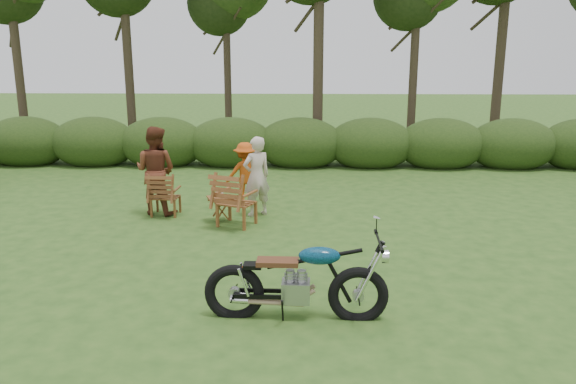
{
  "coord_description": "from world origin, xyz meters",
  "views": [
    {
      "loc": [
        0.19,
        -6.94,
        3.1
      ],
      "look_at": [
        -0.12,
        2.06,
        0.9
      ],
      "focal_mm": 35.0,
      "sensor_mm": 36.0,
      "label": 1
    }
  ],
  "objects_px": {
    "side_table": "(220,209)",
    "cup": "(220,194)",
    "adult_a": "(257,215)",
    "child": "(246,203)",
    "lawn_chair_right": "(237,225)",
    "adult_b": "(158,213)",
    "motorcycle": "(296,317)",
    "lawn_chair_left": "(166,215)"
  },
  "relations": [
    {
      "from": "motorcycle",
      "to": "side_table",
      "type": "height_order",
      "value": "motorcycle"
    },
    {
      "from": "child",
      "to": "adult_b",
      "type": "bearing_deg",
      "value": 11.05
    },
    {
      "from": "motorcycle",
      "to": "cup",
      "type": "relative_size",
      "value": 18.18
    },
    {
      "from": "lawn_chair_right",
      "to": "adult_a",
      "type": "relative_size",
      "value": 0.65
    },
    {
      "from": "lawn_chair_right",
      "to": "child",
      "type": "height_order",
      "value": "child"
    },
    {
      "from": "motorcycle",
      "to": "lawn_chair_left",
      "type": "bearing_deg",
      "value": 122.17
    },
    {
      "from": "side_table",
      "to": "adult_a",
      "type": "bearing_deg",
      "value": 34.53
    },
    {
      "from": "lawn_chair_left",
      "to": "child",
      "type": "xyz_separation_m",
      "value": [
        1.48,
        1.0,
        0.0
      ]
    },
    {
      "from": "cup",
      "to": "child",
      "type": "bearing_deg",
      "value": 76.71
    },
    {
      "from": "lawn_chair_right",
      "to": "child",
      "type": "xyz_separation_m",
      "value": [
        -0.02,
        1.66,
        0.0
      ]
    },
    {
      "from": "side_table",
      "to": "cup",
      "type": "bearing_deg",
      "value": 85.78
    },
    {
      "from": "lawn_chair_right",
      "to": "adult_a",
      "type": "xyz_separation_m",
      "value": [
        0.32,
        0.7,
        0.0
      ]
    },
    {
      "from": "child",
      "to": "adult_a",
      "type": "bearing_deg",
      "value": 92.26
    },
    {
      "from": "lawn_chair_left",
      "to": "side_table",
      "type": "distance_m",
      "value": 1.25
    },
    {
      "from": "lawn_chair_left",
      "to": "cup",
      "type": "distance_m",
      "value": 1.33
    },
    {
      "from": "adult_a",
      "to": "adult_b",
      "type": "relative_size",
      "value": 0.9
    },
    {
      "from": "motorcycle",
      "to": "child",
      "type": "relative_size",
      "value": 1.59
    },
    {
      "from": "lawn_chair_left",
      "to": "cup",
      "type": "height_order",
      "value": "cup"
    },
    {
      "from": "adult_a",
      "to": "lawn_chair_right",
      "type": "bearing_deg",
      "value": 33.12
    },
    {
      "from": "motorcycle",
      "to": "adult_a",
      "type": "distance_m",
      "value": 4.54
    },
    {
      "from": "adult_b",
      "to": "child",
      "type": "xyz_separation_m",
      "value": [
        1.68,
        0.89,
        0.0
      ]
    },
    {
      "from": "side_table",
      "to": "adult_a",
      "type": "distance_m",
      "value": 0.84
    },
    {
      "from": "lawn_chair_right",
      "to": "adult_b",
      "type": "height_order",
      "value": "adult_b"
    },
    {
      "from": "adult_a",
      "to": "adult_b",
      "type": "xyz_separation_m",
      "value": [
        -2.01,
        0.07,
        0.0
      ]
    },
    {
      "from": "adult_b",
      "to": "side_table",
      "type": "bearing_deg",
      "value": 174.5
    },
    {
      "from": "lawn_chair_left",
      "to": "side_table",
      "type": "relative_size",
      "value": 1.78
    },
    {
      "from": "adult_a",
      "to": "child",
      "type": "height_order",
      "value": "adult_a"
    },
    {
      "from": "adult_a",
      "to": "adult_b",
      "type": "height_order",
      "value": "adult_b"
    },
    {
      "from": "adult_b",
      "to": "motorcycle",
      "type": "bearing_deg",
      "value": 138.06
    },
    {
      "from": "lawn_chair_left",
      "to": "side_table",
      "type": "xyz_separation_m",
      "value": [
        1.16,
        -0.41,
        0.24
      ]
    },
    {
      "from": "motorcycle",
      "to": "adult_a",
      "type": "relative_size",
      "value": 1.33
    },
    {
      "from": "motorcycle",
      "to": "lawn_chair_left",
      "type": "relative_size",
      "value": 2.43
    },
    {
      "from": "cup",
      "to": "adult_b",
      "type": "relative_size",
      "value": 0.07
    },
    {
      "from": "motorcycle",
      "to": "child",
      "type": "height_order",
      "value": "child"
    },
    {
      "from": "lawn_chair_right",
      "to": "adult_b",
      "type": "xyz_separation_m",
      "value": [
        -1.69,
        0.76,
        0.0
      ]
    },
    {
      "from": "adult_a",
      "to": "child",
      "type": "xyz_separation_m",
      "value": [
        -0.33,
        0.96,
        0.0
      ]
    },
    {
      "from": "motorcycle",
      "to": "cup",
      "type": "bearing_deg",
      "value": 111.59
    },
    {
      "from": "motorcycle",
      "to": "lawn_chair_right",
      "type": "distance_m",
      "value": 3.94
    },
    {
      "from": "motorcycle",
      "to": "child",
      "type": "distance_m",
      "value": 5.54
    },
    {
      "from": "child",
      "to": "lawn_chair_right",
      "type": "bearing_deg",
      "value": 73.62
    },
    {
      "from": "side_table",
      "to": "motorcycle",
      "type": "bearing_deg",
      "value": -69.11
    },
    {
      "from": "side_table",
      "to": "adult_b",
      "type": "xyz_separation_m",
      "value": [
        -1.35,
        0.52,
        -0.24
      ]
    }
  ]
}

